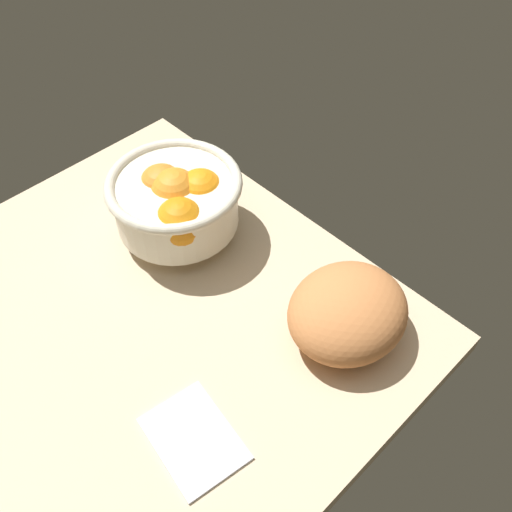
# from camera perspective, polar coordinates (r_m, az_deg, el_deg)

# --- Properties ---
(ground_plane) EXTENTS (0.68, 0.61, 0.03)m
(ground_plane) POSITION_cam_1_polar(r_m,az_deg,el_deg) (0.82, -11.19, -6.67)
(ground_plane) COLOR beige
(fruit_bowl) EXTENTS (0.20, 0.20, 0.12)m
(fruit_bowl) POSITION_cam_1_polar(r_m,az_deg,el_deg) (0.85, -7.86, 5.58)
(fruit_bowl) COLOR silver
(fruit_bowl) RESTS_ON ground
(bread_loaf) EXTENTS (0.15, 0.17, 0.09)m
(bread_loaf) POSITION_cam_1_polar(r_m,az_deg,el_deg) (0.75, 9.06, -5.52)
(bread_loaf) COLOR #C97B44
(bread_loaf) RESTS_ON ground
(napkin_folded) EXTENTS (0.13, 0.10, 0.01)m
(napkin_folded) POSITION_cam_1_polar(r_m,az_deg,el_deg) (0.71, -6.19, -17.47)
(napkin_folded) COLOR silver
(napkin_folded) RESTS_ON ground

